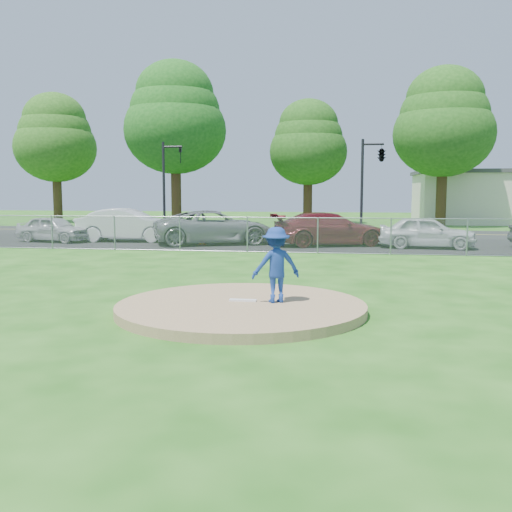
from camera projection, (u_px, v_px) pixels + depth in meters
The scene contains 19 objects.
ground at pixel (289, 259), 22.18m from camera, with size 120.00×120.00×0.00m, color #1B5111.
pitchers_mound at pixel (241, 307), 12.36m from camera, with size 5.40×5.40×0.20m, color #91744F.
pitching_rubber at pixel (243, 300), 12.55m from camera, with size 0.60×0.15×0.04m, color white.
chain_link_fence at pixel (294, 235), 24.06m from camera, with size 40.00×0.06×1.50m, color gray.
parking_lot at pixel (302, 243), 28.56m from camera, with size 50.00×8.00×0.01m, color black.
street at pixel (312, 233), 35.91m from camera, with size 60.00×7.00×0.01m, color black.
tree_far_left at pixel (55, 137), 47.44m from camera, with size 6.72×6.72×10.74m.
tree_left at pixel (175, 117), 43.60m from camera, with size 7.84×7.84×12.53m.
tree_center at pixel (308, 142), 45.15m from camera, with size 6.16×6.16×9.84m.
tree_right at pixel (444, 122), 41.46m from camera, with size 7.28×7.28×11.63m.
traffic_signal_left at pixel (167, 179), 34.97m from camera, with size 1.28×0.20×5.60m.
traffic_signal_center at pixel (380, 156), 32.80m from camera, with size 1.42×2.48×5.60m.
pitcher at pixel (276, 265), 12.36m from camera, with size 1.06×0.61×1.64m, color navy.
traffic_cone at pixel (202, 238), 27.73m from camera, with size 0.34×0.34×0.66m, color #E3460B.
parked_car_silver at pixel (54, 229), 29.34m from camera, with size 1.59×3.94×1.34m, color #B2B2B7.
parked_car_white at pixel (128, 225), 29.59m from camera, with size 1.80×5.18×1.71m, color silver.
parked_car_gray at pixel (215, 227), 28.07m from camera, with size 2.75×5.97×1.66m, color slate.
parked_car_darkred at pixel (330, 229), 27.27m from camera, with size 2.23×5.48×1.59m, color maroon.
parked_car_pearl at pixel (427, 232), 26.08m from camera, with size 1.74×4.32×1.47m, color silver.
Camera 1 is at (2.27, -11.95, 2.61)m, focal length 40.00 mm.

